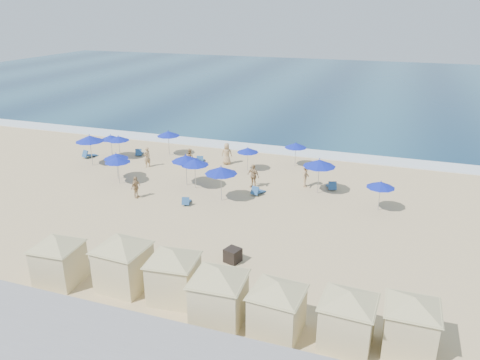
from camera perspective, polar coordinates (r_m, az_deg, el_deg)
name	(u,v)px	position (r m, az deg, el deg)	size (l,w,h in m)	color
ground	(200,214)	(31.14, -4.88, -4.10)	(160.00, 160.00, 0.00)	tan
ocean	(332,85)	(82.58, 11.15, 11.25)	(160.00, 80.00, 0.06)	#0D2F4B
surf_line	(266,149)	(44.78, 3.23, 3.80)	(160.00, 2.50, 0.08)	white
seawall	(63,332)	(21.02, -20.78, -16.89)	(160.00, 6.10, 1.22)	gray
trash_bin	(233,255)	(25.38, -0.89, -9.16)	(0.76, 0.76, 0.76)	black
cabana_0	(58,254)	(24.80, -21.32, -8.39)	(4.32, 4.32, 2.71)	beige
cabana_1	(123,256)	(23.38, -14.11, -8.97)	(4.70, 4.70, 2.95)	beige
cabana_2	(173,268)	(22.11, -8.13, -10.59)	(4.46, 4.46, 2.81)	beige
cabana_3	(219,288)	(20.48, -2.60, -13.01)	(4.60, 4.60, 2.89)	beige
cabana_4	(277,301)	(19.91, 4.58, -14.49)	(4.34, 4.34, 2.73)	beige
cabana_5	(348,311)	(19.75, 13.06, -15.31)	(4.38, 4.38, 2.75)	beige
cabana_6	(412,317)	(20.21, 20.20, -15.36)	(4.29, 4.29, 2.69)	beige
umbrella_0	(90,139)	(41.59, -17.86, 4.84)	(2.40, 2.40, 2.73)	#A5A8AD
umbrella_1	(116,156)	(37.76, -14.88, 2.84)	(1.92, 1.92, 2.18)	#A5A8AD
umbrella_2	(118,138)	(42.82, -14.60, 4.94)	(1.91, 1.91, 2.17)	#A5A8AD
umbrella_3	(117,160)	(36.74, -14.72, 2.42)	(1.95, 1.95, 2.22)	#A5A8AD
umbrella_4	(168,134)	(42.92, -8.74, 5.62)	(2.07, 2.07, 2.35)	#A5A8AD
umbrella_5	(186,158)	(35.37, -6.63, 2.65)	(2.17, 2.17, 2.47)	#A5A8AD
umbrella_6	(195,162)	(34.71, -5.54, 2.20)	(2.10, 2.10, 2.39)	#A5A8AD
umbrella_7	(248,150)	(38.46, 0.95, 3.67)	(1.79, 1.79, 2.04)	#A5A8AD
umbrella_8	(221,170)	(32.28, -2.33, 1.20)	(2.29, 2.29, 2.60)	#A5A8AD
umbrella_9	(296,145)	(39.74, 6.81, 4.23)	(1.88, 1.88, 2.14)	#A5A8AD
umbrella_10	(319,163)	(33.98, 9.65, 2.06)	(2.36, 2.36, 2.69)	#A5A8AD
umbrella_11	(381,185)	(32.15, 16.79, -0.54)	(1.88, 1.88, 2.14)	#A5A8AD
umbrella_12	(111,137)	(43.43, -15.50, 5.04)	(1.89, 1.89, 2.15)	#A5A8AD
beach_chair_0	(89,155)	(44.40, -17.98, 2.96)	(0.99, 1.49, 0.75)	navy
beach_chair_1	(139,153)	(43.84, -12.20, 3.27)	(1.01, 1.39, 0.70)	navy
beach_chair_2	(201,160)	(40.99, -4.83, 2.45)	(0.87, 1.38, 0.71)	navy
beach_chair_3	(186,201)	(32.57, -6.57, -2.59)	(0.81, 1.25, 0.63)	navy
beach_chair_4	(257,191)	(34.03, 2.13, -1.37)	(0.89, 1.41, 0.72)	navy
beach_chair_5	(332,186)	(35.60, 11.10, -0.72)	(0.99, 1.45, 0.73)	navy
beachgoer_0	(147,157)	(40.38, -11.26, 2.77)	(0.63, 0.42, 1.74)	tan
beachgoer_1	(190,157)	(39.98, -6.14, 2.75)	(0.77, 0.60, 1.58)	tan
beachgoer_2	(253,176)	(35.13, 1.61, 0.52)	(1.07, 0.44, 1.82)	tan
beachgoer_3	(306,175)	(35.57, 8.07, 0.57)	(1.17, 0.67, 1.81)	tan
beachgoer_4	(227,154)	(40.28, -1.62, 3.23)	(0.92, 0.60, 1.88)	tan
beachgoer_5	(136,187)	(34.06, -12.58, -0.86)	(0.94, 0.39, 1.60)	tan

